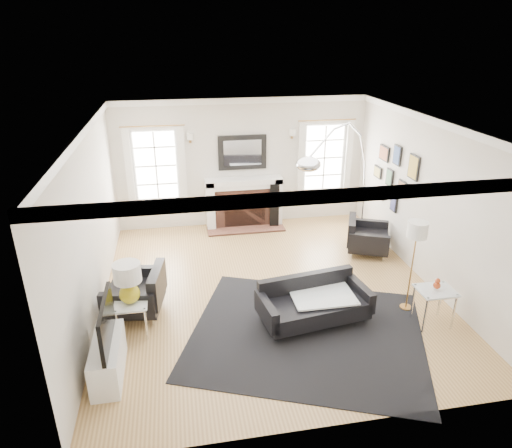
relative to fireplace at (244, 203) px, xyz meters
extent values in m
plane|color=#9E7142|center=(0.00, -2.79, -0.54)|extent=(6.00, 6.00, 0.00)
cube|color=silver|center=(0.00, 0.21, 0.86)|extent=(5.50, 0.04, 2.80)
cube|color=silver|center=(0.00, -5.79, 0.86)|extent=(5.50, 0.04, 2.80)
cube|color=silver|center=(-2.75, -2.79, 0.86)|extent=(0.04, 6.00, 2.80)
cube|color=silver|center=(2.75, -2.79, 0.86)|extent=(0.04, 6.00, 2.80)
cube|color=white|center=(0.00, -2.79, 2.26)|extent=(5.50, 6.00, 0.02)
cube|color=white|center=(0.00, -2.79, 2.20)|extent=(5.50, 6.00, 0.12)
cube|color=white|center=(-0.75, 0.01, 0.01)|extent=(0.18, 0.38, 1.10)
cube|color=white|center=(0.75, 0.01, 0.01)|extent=(0.18, 0.38, 1.10)
cube|color=white|center=(0.00, 0.01, 0.51)|extent=(1.70, 0.38, 0.12)
cube|color=white|center=(0.00, 0.01, 0.41)|extent=(1.50, 0.34, 0.10)
cube|color=brown|center=(0.00, 0.03, -0.09)|extent=(1.30, 0.30, 0.90)
cube|color=black|center=(0.00, -0.07, -0.16)|extent=(0.90, 0.10, 0.76)
cube|color=brown|center=(0.00, -0.24, -0.52)|extent=(1.70, 0.50, 0.04)
cube|color=black|center=(0.00, 0.17, 1.11)|extent=(1.05, 0.06, 0.75)
cube|color=white|center=(0.00, 0.13, 1.11)|extent=(0.82, 0.02, 0.55)
cube|color=white|center=(-1.85, 0.18, 0.91)|extent=(1.00, 0.05, 1.60)
cube|color=white|center=(-1.85, 0.15, 0.91)|extent=(0.84, 0.02, 1.44)
cube|color=white|center=(-2.40, 0.08, 0.96)|extent=(0.14, 0.05, 1.55)
cube|color=white|center=(-1.30, 0.08, 0.96)|extent=(0.14, 0.05, 1.55)
cube|color=white|center=(1.85, 0.18, 0.91)|extent=(1.00, 0.05, 1.60)
cube|color=white|center=(1.85, 0.15, 0.91)|extent=(0.84, 0.02, 1.44)
cube|color=white|center=(1.30, 0.08, 0.96)|extent=(0.14, 0.05, 1.55)
cube|color=white|center=(2.40, 0.08, 0.96)|extent=(0.14, 0.05, 1.55)
cube|color=black|center=(2.72, -2.19, 1.31)|extent=(0.03, 0.34, 0.44)
cube|color=gold|center=(2.70, -2.19, 1.31)|extent=(0.01, 0.29, 0.39)
cube|color=black|center=(2.72, -1.54, 1.36)|extent=(0.03, 0.28, 0.38)
cube|color=navy|center=(2.70, -1.54, 1.36)|extent=(0.01, 0.23, 0.33)
cube|color=black|center=(2.72, -0.99, 1.26)|extent=(0.03, 0.40, 0.30)
cube|color=#A95634|center=(2.70, -0.99, 1.26)|extent=(0.01, 0.35, 0.25)
cube|color=black|center=(2.72, -1.89, 0.81)|extent=(0.03, 0.30, 0.30)
cube|color=#9D6D47|center=(2.70, -1.89, 0.81)|extent=(0.01, 0.25, 0.25)
cube|color=black|center=(2.72, -1.34, 0.86)|extent=(0.03, 0.26, 0.34)
cube|color=#447251|center=(2.70, -1.34, 0.86)|extent=(0.01, 0.21, 0.29)
cube|color=black|center=(2.72, -0.79, 0.81)|extent=(0.03, 0.32, 0.24)
cube|color=#A59446|center=(2.70, -0.79, 0.81)|extent=(0.01, 0.27, 0.19)
cube|color=black|center=(2.72, -1.64, 0.41)|extent=(0.03, 0.24, 0.30)
cube|color=navy|center=(2.70, -1.64, 0.41)|extent=(0.01, 0.19, 0.25)
cube|color=black|center=(2.72, -1.04, 0.41)|extent=(0.03, 0.28, 0.22)
cube|color=#AE6587|center=(2.70, -1.04, 0.41)|extent=(0.01, 0.23, 0.17)
cube|color=white|center=(-2.45, -4.49, -0.29)|extent=(0.35, 1.00, 0.50)
cube|color=black|center=(-2.40, -4.49, 0.26)|extent=(0.05, 1.00, 0.58)
cube|color=black|center=(0.29, -4.11, -0.54)|extent=(4.07, 3.76, 0.01)
cube|color=black|center=(0.47, -3.83, -0.30)|extent=(1.66, 0.97, 0.26)
cube|color=black|center=(0.42, -3.51, -0.11)|extent=(1.57, 0.36, 0.44)
cube|color=black|center=(-0.29, -3.95, -0.19)|extent=(0.23, 0.75, 0.33)
cube|color=black|center=(1.23, -3.72, -0.19)|extent=(0.23, 0.75, 0.33)
cube|color=black|center=(-2.20, -3.12, -0.26)|extent=(0.93, 0.93, 0.30)
cube|color=black|center=(-1.84, -3.18, -0.04)|extent=(0.27, 0.82, 0.51)
cube|color=black|center=(-2.13, -2.72, -0.14)|extent=(0.82, 0.25, 0.39)
cube|color=black|center=(-2.27, -3.52, -0.14)|extent=(0.82, 0.25, 0.39)
cube|color=black|center=(2.20, -1.79, -0.28)|extent=(0.99, 0.99, 0.28)
cube|color=black|center=(1.88, -1.66, -0.07)|extent=(0.41, 0.75, 0.47)
cube|color=black|center=(2.05, -2.14, -0.17)|extent=(0.74, 0.40, 0.36)
cube|color=black|center=(2.34, -1.44, -0.17)|extent=(0.74, 0.40, 0.36)
cube|color=silver|center=(0.61, -3.64, -0.13)|extent=(0.94, 0.94, 0.02)
cylinder|color=silver|center=(0.18, -4.07, -0.33)|extent=(0.04, 0.04, 0.42)
cylinder|color=silver|center=(1.04, -4.07, -0.33)|extent=(0.04, 0.04, 0.42)
cylinder|color=silver|center=(0.18, -3.21, -0.33)|extent=(0.04, 0.04, 0.42)
cylinder|color=silver|center=(1.04, -3.21, -0.33)|extent=(0.04, 0.04, 0.42)
cube|color=silver|center=(-2.20, -3.63, -0.03)|extent=(0.47, 0.47, 0.02)
cylinder|color=silver|center=(-2.40, -3.83, -0.28)|extent=(0.04, 0.04, 0.52)
cylinder|color=silver|center=(-2.00, -3.83, -0.28)|extent=(0.04, 0.04, 0.52)
cylinder|color=silver|center=(-2.40, -3.44, -0.28)|extent=(0.04, 0.04, 0.52)
cylinder|color=silver|center=(-2.00, -3.44, -0.28)|extent=(0.04, 0.04, 0.52)
cube|color=silver|center=(2.20, -4.19, 0.04)|extent=(0.53, 0.45, 0.02)
cylinder|color=silver|center=(1.97, -4.38, -0.25)|extent=(0.04, 0.04, 0.59)
cylinder|color=silver|center=(2.43, -4.38, -0.25)|extent=(0.04, 0.04, 0.59)
cylinder|color=silver|center=(1.97, -4.01, -0.25)|extent=(0.04, 0.04, 0.59)
cylinder|color=silver|center=(2.43, -4.01, -0.25)|extent=(0.04, 0.04, 0.59)
sphere|color=gold|center=(-2.20, -3.63, 0.12)|extent=(0.29, 0.29, 0.29)
cylinder|color=gold|center=(-2.20, -3.63, 0.27)|extent=(0.04, 0.04, 0.12)
cylinder|color=white|center=(-2.20, -3.63, 0.46)|extent=(0.39, 0.39, 0.27)
sphere|color=#AF3B16|center=(2.20, -4.19, 0.12)|extent=(0.11, 0.11, 0.11)
sphere|color=#AF3B16|center=(2.20, -4.19, 0.20)|extent=(0.08, 0.08, 0.08)
cube|color=white|center=(2.20, -1.39, -0.43)|extent=(0.29, 0.46, 0.23)
ellipsoid|color=silver|center=(0.60, -2.76, 1.63)|extent=(0.39, 0.39, 0.23)
cylinder|color=#A27338|center=(2.03, -3.75, -0.53)|extent=(0.19, 0.19, 0.03)
cylinder|color=#A27338|center=(2.03, -3.75, 0.12)|extent=(0.02, 0.02, 1.33)
cylinder|color=white|center=(2.03, -3.75, 0.83)|extent=(0.30, 0.30, 0.25)
cube|color=black|center=(0.66, -0.14, -0.04)|extent=(0.23, 0.23, 1.01)
camera|label=1|loc=(-1.42, -9.39, 3.56)|focal=32.00mm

